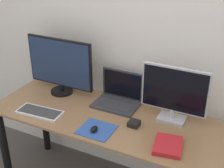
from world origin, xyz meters
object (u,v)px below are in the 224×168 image
(monitor_left, at_px, (60,66))
(power_brick, at_px, (134,124))
(monitor_right, at_px, (174,93))
(mouse, at_px, (94,129))
(laptop, at_px, (119,96))
(book, at_px, (168,145))
(keyboard, at_px, (40,112))

(monitor_left, bearing_deg, power_brick, -14.73)
(monitor_right, height_order, mouse, monitor_right)
(laptop, height_order, mouse, laptop)
(monitor_left, distance_m, mouse, 0.68)
(monitor_right, bearing_deg, monitor_left, -180.00)
(laptop, height_order, power_brick, laptop)
(book, bearing_deg, monitor_left, 162.53)
(monitor_left, bearing_deg, book, -17.47)
(keyboard, bearing_deg, laptop, 41.11)
(monitor_right, relative_size, laptop, 1.37)
(monitor_left, distance_m, monitor_right, 0.94)
(laptop, relative_size, power_brick, 4.46)
(laptop, relative_size, book, 1.45)
(mouse, relative_size, power_brick, 0.89)
(monitor_right, relative_size, keyboard, 1.32)
(mouse, bearing_deg, keyboard, 176.86)
(laptop, bearing_deg, monitor_left, -174.64)
(monitor_left, height_order, power_brick, monitor_left)
(monitor_left, xyz_separation_m, keyboard, (0.04, -0.35, -0.23))
(monitor_left, bearing_deg, monitor_right, 0.00)
(book, height_order, power_brick, power_brick)
(keyboard, bearing_deg, monitor_left, 97.10)
(monitor_left, xyz_separation_m, laptop, (0.50, 0.05, -0.18))
(monitor_left, height_order, book, monitor_left)
(monitor_right, bearing_deg, keyboard, -158.67)
(monitor_left, distance_m, keyboard, 0.42)
(mouse, bearing_deg, monitor_right, 41.73)
(monitor_left, height_order, keyboard, monitor_left)
(book, xyz_separation_m, power_brick, (-0.28, 0.13, 0.00))
(book, bearing_deg, mouse, -173.35)
(laptop, xyz_separation_m, mouse, (0.02, -0.42, -0.04))
(keyboard, distance_m, power_brick, 0.71)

